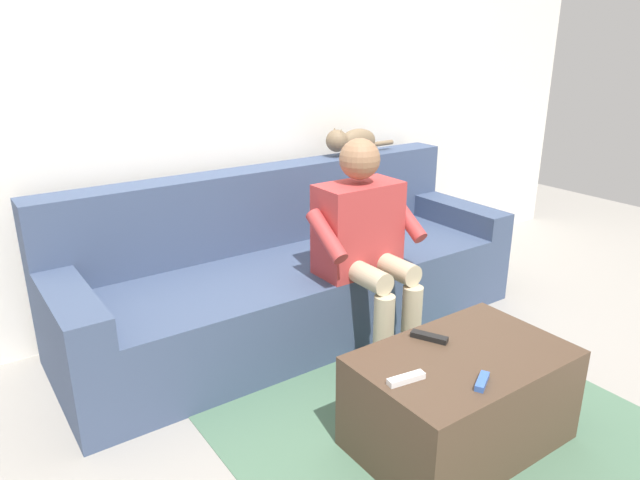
{
  "coord_description": "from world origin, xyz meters",
  "views": [
    {
      "loc": [
        1.57,
        2.38,
        1.56
      ],
      "look_at": [
        0.0,
        0.12,
        0.59
      ],
      "focal_mm": 32.62,
      "sensor_mm": 36.0,
      "label": 1
    }
  ],
  "objects_px": {
    "coffee_table": "(460,399)",
    "remote_black": "(429,337)",
    "cat_on_backrest": "(351,141)",
    "remote_white": "(406,379)",
    "remote_blue": "(482,381)",
    "couch": "(291,275)",
    "person_solo_seated": "(365,236)"
  },
  "relations": [
    {
      "from": "remote_black",
      "to": "person_solo_seated",
      "type": "bearing_deg",
      "value": 136.74
    },
    {
      "from": "coffee_table",
      "to": "person_solo_seated",
      "type": "xyz_separation_m",
      "value": [
        -0.17,
        -0.82,
        0.41
      ]
    },
    {
      "from": "remote_white",
      "to": "remote_black",
      "type": "distance_m",
      "value": 0.33
    },
    {
      "from": "person_solo_seated",
      "to": "cat_on_backrest",
      "type": "xyz_separation_m",
      "value": [
        -0.44,
        -0.69,
        0.33
      ]
    },
    {
      "from": "cat_on_backrest",
      "to": "remote_blue",
      "type": "xyz_separation_m",
      "value": [
        0.72,
        1.69,
        -0.53
      ]
    },
    {
      "from": "person_solo_seated",
      "to": "remote_blue",
      "type": "bearing_deg",
      "value": 74.57
    },
    {
      "from": "remote_black",
      "to": "remote_white",
      "type": "bearing_deg",
      "value": -85.57
    },
    {
      "from": "remote_blue",
      "to": "remote_white",
      "type": "bearing_deg",
      "value": -67.61
    },
    {
      "from": "coffee_table",
      "to": "remote_black",
      "type": "xyz_separation_m",
      "value": [
        0.03,
        -0.16,
        0.21
      ]
    },
    {
      "from": "cat_on_backrest",
      "to": "couch",
      "type": "bearing_deg",
      "value": 23.51
    },
    {
      "from": "remote_black",
      "to": "coffee_table",
      "type": "bearing_deg",
      "value": -16.11
    },
    {
      "from": "remote_white",
      "to": "remote_black",
      "type": "height_order",
      "value": "same"
    },
    {
      "from": "person_solo_seated",
      "to": "cat_on_backrest",
      "type": "bearing_deg",
      "value": -122.59
    },
    {
      "from": "remote_blue",
      "to": "couch",
      "type": "bearing_deg",
      "value": -123.29
    },
    {
      "from": "remote_black",
      "to": "remote_blue",
      "type": "height_order",
      "value": "same"
    },
    {
      "from": "cat_on_backrest",
      "to": "remote_white",
      "type": "height_order",
      "value": "cat_on_backrest"
    },
    {
      "from": "couch",
      "to": "person_solo_seated",
      "type": "distance_m",
      "value": 0.56
    },
    {
      "from": "couch",
      "to": "person_solo_seated",
      "type": "bearing_deg",
      "value": 111.66
    },
    {
      "from": "person_solo_seated",
      "to": "remote_blue",
      "type": "distance_m",
      "value": 1.05
    },
    {
      "from": "couch",
      "to": "remote_black",
      "type": "distance_m",
      "value": 1.1
    },
    {
      "from": "cat_on_backrest",
      "to": "remote_white",
      "type": "distance_m",
      "value": 1.86
    },
    {
      "from": "person_solo_seated",
      "to": "remote_black",
      "type": "relative_size",
      "value": 7.34
    },
    {
      "from": "remote_blue",
      "to": "coffee_table",
      "type": "bearing_deg",
      "value": -150.3
    },
    {
      "from": "cat_on_backrest",
      "to": "remote_white",
      "type": "bearing_deg",
      "value": 58.75
    },
    {
      "from": "remote_blue",
      "to": "remote_black",
      "type": "bearing_deg",
      "value": -131.85
    },
    {
      "from": "person_solo_seated",
      "to": "remote_white",
      "type": "bearing_deg",
      "value": 59.9
    },
    {
      "from": "coffee_table",
      "to": "cat_on_backrest",
      "type": "distance_m",
      "value": 1.8
    },
    {
      "from": "coffee_table",
      "to": "remote_black",
      "type": "relative_size",
      "value": 5.59
    },
    {
      "from": "cat_on_backrest",
      "to": "coffee_table",
      "type": "bearing_deg",
      "value": 67.98
    },
    {
      "from": "coffee_table",
      "to": "remote_blue",
      "type": "distance_m",
      "value": 0.29
    },
    {
      "from": "coffee_table",
      "to": "cat_on_backrest",
      "type": "height_order",
      "value": "cat_on_backrest"
    },
    {
      "from": "coffee_table",
      "to": "cat_on_backrest",
      "type": "xyz_separation_m",
      "value": [
        -0.61,
        -1.52,
        0.74
      ]
    }
  ]
}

